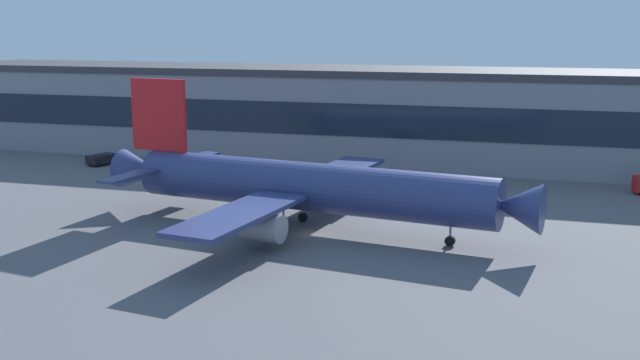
% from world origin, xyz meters
% --- Properties ---
extents(ground_plane, '(600.00, 600.00, 0.00)m').
position_xyz_m(ground_plane, '(0.00, 0.00, 0.00)').
color(ground_plane, '#56565B').
extents(terminal_building, '(167.23, 20.15, 15.93)m').
position_xyz_m(terminal_building, '(0.00, 48.55, 7.99)').
color(terminal_building, gray).
rests_on(terminal_building, ground_plane).
extents(airliner, '(53.03, 45.24, 16.74)m').
position_xyz_m(airliner, '(-1.74, 1.71, 4.98)').
color(airliner, navy).
rests_on(airliner, ground_plane).
extents(baggage_tug, '(3.25, 4.10, 1.85)m').
position_xyz_m(baggage_tug, '(-14.67, 27.82, 1.09)').
color(baggage_tug, gray).
rests_on(baggage_tug, ground_plane).
extents(pushback_tractor, '(4.00, 5.38, 1.75)m').
position_xyz_m(pushback_tractor, '(-46.68, 30.53, 1.05)').
color(pushback_tractor, black).
rests_on(pushback_tractor, ground_plane).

